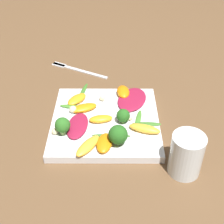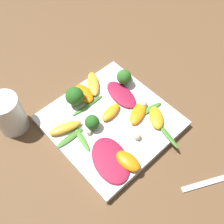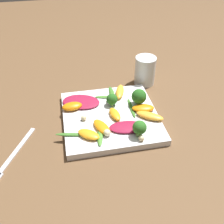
% 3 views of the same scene
% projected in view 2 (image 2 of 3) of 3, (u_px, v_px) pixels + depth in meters
% --- Properties ---
extents(ground_plane, '(2.40, 2.40, 0.00)m').
position_uv_depth(ground_plane, '(111.00, 124.00, 0.61)').
color(ground_plane, brown).
extents(plate, '(0.26, 0.26, 0.02)m').
position_uv_depth(plate, '(111.00, 122.00, 0.60)').
color(plate, white).
rests_on(plate, ground_plane).
extents(drinking_glass, '(0.07, 0.07, 0.09)m').
position_uv_depth(drinking_glass, '(8.00, 114.00, 0.57)').
color(drinking_glass, white).
rests_on(drinking_glass, ground_plane).
extents(radicchio_leaf_0, '(0.10, 0.13, 0.01)m').
position_uv_depth(radicchio_leaf_0, '(111.00, 160.00, 0.53)').
color(radicchio_leaf_0, maroon).
rests_on(radicchio_leaf_0, plate).
extents(radicchio_leaf_1, '(0.06, 0.10, 0.01)m').
position_uv_depth(radicchio_leaf_1, '(121.00, 94.00, 0.63)').
color(radicchio_leaf_1, maroon).
rests_on(radicchio_leaf_1, plate).
extents(orange_segment_0, '(0.04, 0.06, 0.02)m').
position_uv_depth(orange_segment_0, '(128.00, 161.00, 0.53)').
color(orange_segment_0, orange).
rests_on(orange_segment_0, plate).
extents(orange_segment_1, '(0.08, 0.05, 0.02)m').
position_uv_depth(orange_segment_1, '(65.00, 128.00, 0.57)').
color(orange_segment_1, '#FCAD33').
rests_on(orange_segment_1, plate).
extents(orange_segment_2, '(0.06, 0.03, 0.01)m').
position_uv_depth(orange_segment_2, '(111.00, 112.00, 0.60)').
color(orange_segment_2, orange).
rests_on(orange_segment_2, plate).
extents(orange_segment_3, '(0.06, 0.08, 0.01)m').
position_uv_depth(orange_segment_3, '(93.00, 84.00, 0.64)').
color(orange_segment_3, '#FCAD33').
rests_on(orange_segment_3, plate).
extents(orange_segment_4, '(0.07, 0.05, 0.01)m').
position_uv_depth(orange_segment_4, '(138.00, 113.00, 0.59)').
color(orange_segment_4, orange).
rests_on(orange_segment_4, plate).
extents(orange_segment_5, '(0.04, 0.07, 0.02)m').
position_uv_depth(orange_segment_5, '(85.00, 93.00, 0.63)').
color(orange_segment_5, orange).
rests_on(orange_segment_5, plate).
extents(orange_segment_6, '(0.06, 0.07, 0.01)m').
position_uv_depth(orange_segment_6, '(156.00, 118.00, 0.59)').
color(orange_segment_6, orange).
rests_on(orange_segment_6, plate).
extents(broccoli_floret_0, '(0.03, 0.03, 0.04)m').
position_uv_depth(broccoli_floret_0, '(92.00, 122.00, 0.57)').
color(broccoli_floret_0, '#84AD5B').
rests_on(broccoli_floret_0, plate).
extents(broccoli_floret_1, '(0.04, 0.04, 0.05)m').
position_uv_depth(broccoli_floret_1, '(75.00, 96.00, 0.60)').
color(broccoli_floret_1, '#7A9E51').
rests_on(broccoli_floret_1, plate).
extents(broccoli_floret_2, '(0.04, 0.04, 0.04)m').
position_uv_depth(broccoli_floret_2, '(124.00, 77.00, 0.63)').
color(broccoli_floret_2, '#7A9E51').
rests_on(broccoli_floret_2, plate).
extents(arugula_sprig_0, '(0.08, 0.03, 0.01)m').
position_uv_depth(arugula_sprig_0, '(148.00, 110.00, 0.60)').
color(arugula_sprig_0, '#47842D').
rests_on(arugula_sprig_0, plate).
extents(arugula_sprig_1, '(0.07, 0.02, 0.00)m').
position_uv_depth(arugula_sprig_1, '(70.00, 138.00, 0.56)').
color(arugula_sprig_1, '#3D7528').
rests_on(arugula_sprig_1, plate).
extents(arugula_sprig_2, '(0.03, 0.08, 0.00)m').
position_uv_depth(arugula_sprig_2, '(81.00, 138.00, 0.56)').
color(arugula_sprig_2, '#47842D').
rests_on(arugula_sprig_2, plate).
extents(arugula_sprig_3, '(0.03, 0.08, 0.01)m').
position_uv_depth(arugula_sprig_3, '(167.00, 134.00, 0.57)').
color(arugula_sprig_3, '#3D7528').
rests_on(arugula_sprig_3, plate).
extents(arugula_sprig_4, '(0.09, 0.01, 0.00)m').
position_uv_depth(arugula_sprig_4, '(87.00, 106.00, 0.61)').
color(arugula_sprig_4, '#3D7528').
rests_on(arugula_sprig_4, plate).
extents(macadamia_nut_0, '(0.02, 0.02, 0.02)m').
position_uv_depth(macadamia_nut_0, '(143.00, 104.00, 0.61)').
color(macadamia_nut_0, beige).
rests_on(macadamia_nut_0, plate).
extents(macadamia_nut_1, '(0.02, 0.02, 0.02)m').
position_uv_depth(macadamia_nut_1, '(129.00, 78.00, 0.65)').
color(macadamia_nut_1, beige).
rests_on(macadamia_nut_1, plate).
extents(macadamia_nut_2, '(0.01, 0.01, 0.01)m').
position_uv_depth(macadamia_nut_2, '(89.00, 132.00, 0.57)').
color(macadamia_nut_2, beige).
rests_on(macadamia_nut_2, plate).
extents(macadamia_nut_3, '(0.02, 0.02, 0.02)m').
position_uv_depth(macadamia_nut_3, '(137.00, 136.00, 0.56)').
color(macadamia_nut_3, beige).
rests_on(macadamia_nut_3, plate).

